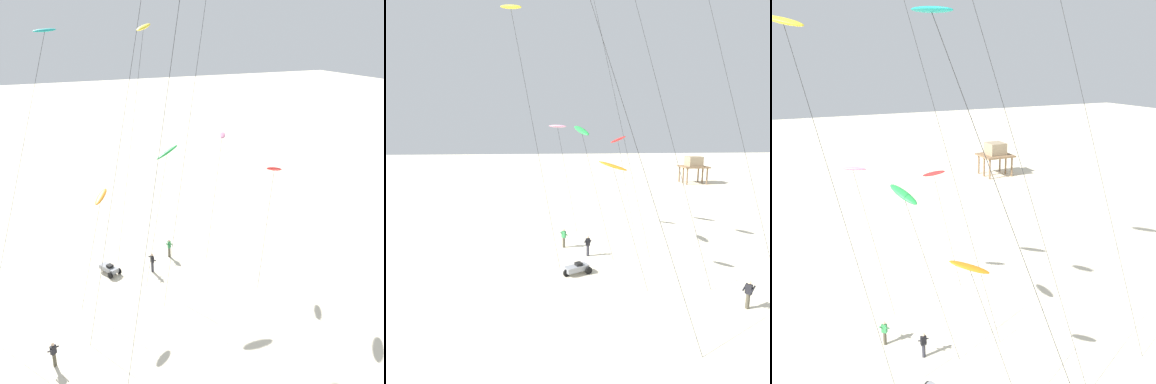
{
  "view_description": "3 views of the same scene",
  "coord_description": "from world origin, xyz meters",
  "views": [
    {
      "loc": [
        32.18,
        -1.42,
        19.23
      ],
      "look_at": [
        4.4,
        10.67,
        7.77
      ],
      "focal_mm": 41.97,
      "sensor_mm": 36.0,
      "label": 1
    },
    {
      "loc": [
        -1.95,
        -16.67,
        9.89
      ],
      "look_at": [
        0.87,
        12.25,
        4.54
      ],
      "focal_mm": 31.08,
      "sensor_mm": 36.0,
      "label": 2
    },
    {
      "loc": [
        -5.65,
        -11.97,
        17.14
      ],
      "look_at": [
        5.16,
        10.98,
        9.26
      ],
      "focal_mm": 39.47,
      "sensor_mm": 36.0,
      "label": 3
    }
  ],
  "objects": [
    {
      "name": "kite_flyer_nearest",
      "position": [
        -0.52,
        10.64,
        0.89
      ],
      "size": [
        0.73,
        0.72,
        1.67
      ],
      "color": "#4C4738",
      "rests_on": "ground"
    },
    {
      "name": "kite_flyer_furthest",
      "position": [
        1.29,
        8.47,
        0.89
      ],
      "size": [
        0.56,
        0.53,
        1.67
      ],
      "color": "#33333D",
      "rests_on": "ground"
    },
    {
      "name": "ground_plane",
      "position": [
        0.0,
        0.0,
        0.0
      ],
      "size": [
        260.0,
        260.0,
        0.0
      ],
      "primitive_type": "plane",
      "color": "beige"
    },
    {
      "name": "kite_yellow",
      "position": [
        -4.28,
        10.17,
        18.67
      ],
      "size": [
        4.34,
        5.14,
        19.32
      ],
      "color": "yellow",
      "rests_on": "ground"
    },
    {
      "name": "beach_buggy",
      "position": [
        0.12,
        5.15,
        0.43
      ],
      "size": [
        2.1,
        1.57,
        0.82
      ],
      "color": "gray",
      "rests_on": "ground"
    },
    {
      "name": "kite_orange",
      "position": [
        2.41,
        4.46,
        7.56
      ],
      "size": [
        2.91,
        3.15,
        8.01
      ],
      "color": "orange",
      "rests_on": "ground"
    },
    {
      "name": "kite_red",
      "position": [
        5.42,
        16.91,
        8.95
      ],
      "size": [
        2.25,
        2.93,
        9.53
      ],
      "color": "red",
      "rests_on": "ground"
    },
    {
      "name": "kite_flyer_middle",
      "position": [
        9.26,
        -0.39,
        0.89
      ],
      "size": [
        0.71,
        0.72,
        1.67
      ],
      "color": "#4C4738",
      "rests_on": "ground"
    },
    {
      "name": "kite_green",
      "position": [
        0.96,
        10.06,
        9.84
      ],
      "size": [
        2.93,
        3.91,
        10.48
      ],
      "color": "green",
      "rests_on": "ground"
    },
    {
      "name": "kite_pink",
      "position": [
        -0.75,
        15.68,
        10.21
      ],
      "size": [
        2.7,
        2.91,
        10.53
      ],
      "color": "pink",
      "rests_on": "ground"
    },
    {
      "name": "stilt_house",
      "position": [
        26.12,
        44.09,
        3.76
      ],
      "size": [
        4.82,
        4.59,
        5.14
      ],
      "color": "#846647",
      "rests_on": "ground"
    }
  ]
}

